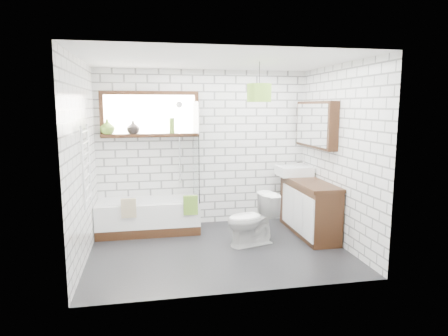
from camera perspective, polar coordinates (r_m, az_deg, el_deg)
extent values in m
cube|color=black|center=(5.54, -0.82, -11.57)|extent=(3.40, 2.60, 0.01)
cube|color=white|center=(5.23, -0.88, 15.18)|extent=(3.40, 2.60, 0.01)
cube|color=white|center=(6.52, -2.88, 2.86)|extent=(3.40, 0.01, 2.50)
cube|color=white|center=(3.98, 2.46, -0.99)|extent=(3.40, 0.01, 2.50)
cube|color=white|center=(5.22, -19.61, 0.86)|extent=(0.01, 2.60, 2.50)
cube|color=white|center=(5.79, 16.02, 1.77)|extent=(0.01, 2.60, 2.50)
cube|color=black|center=(6.38, -10.51, 7.54)|extent=(1.52, 0.16, 0.68)
cube|color=white|center=(5.22, -19.10, 0.33)|extent=(0.06, 0.52, 1.00)
cube|color=black|center=(6.26, 12.99, 6.07)|extent=(0.16, 1.20, 0.70)
cylinder|color=silver|center=(6.42, -6.37, 3.62)|extent=(0.02, 0.02, 1.30)
cube|color=white|center=(6.30, -10.74, -6.77)|extent=(1.54, 0.68, 0.50)
cube|color=white|center=(6.16, -4.03, 2.47)|extent=(0.02, 0.72, 1.50)
cube|color=olive|center=(5.95, -4.80, -5.31)|extent=(0.21, 0.06, 0.29)
cube|color=tan|center=(5.92, -13.47, -5.59)|extent=(0.21, 0.05, 0.28)
cube|color=black|center=(6.21, 12.00, -5.52)|extent=(0.46, 1.43, 0.82)
cube|color=white|center=(6.55, 9.95, -0.40)|extent=(0.52, 0.45, 0.15)
cylinder|color=silver|center=(6.60, 11.27, 0.17)|extent=(0.04, 0.04, 0.17)
imported|color=white|center=(5.62, 3.97, -7.36)|extent=(0.58, 0.79, 0.72)
imported|color=olive|center=(6.38, -16.32, 5.50)|extent=(0.23, 0.23, 0.23)
imported|color=black|center=(6.36, -12.85, 5.52)|extent=(0.26, 0.26, 0.21)
cylinder|color=olive|center=(6.36, -7.45, 5.83)|extent=(0.09, 0.09, 0.24)
cylinder|color=olive|center=(5.34, 5.05, 10.65)|extent=(0.32, 0.32, 0.24)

